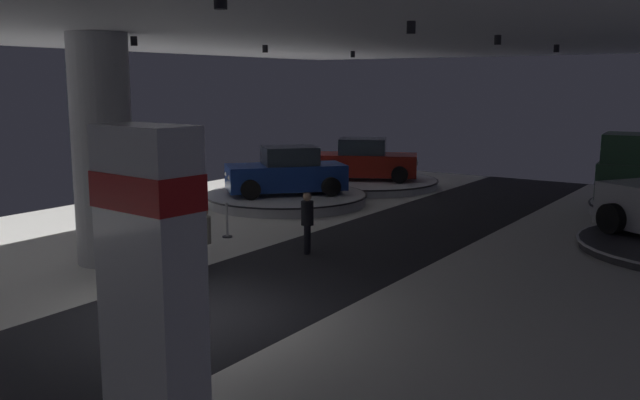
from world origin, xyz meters
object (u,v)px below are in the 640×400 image
(display_car_deep_left, at_px, (365,161))
(visitor_walking_near, at_px, (204,237))
(display_platform_far_left, at_px, (286,198))
(brand_sign_pylon, at_px, (153,312))
(display_platform_deep_left, at_px, (366,183))
(column_left, at_px, (102,150))
(visitor_walking_far, at_px, (307,219))
(display_car_far_left, at_px, (287,173))

(display_car_deep_left, height_order, visitor_walking_near, display_car_deep_left)
(display_platform_far_left, bearing_deg, visitor_walking_near, -64.35)
(brand_sign_pylon, distance_m, display_platform_far_left, 17.96)
(display_platform_deep_left, bearing_deg, display_car_deep_left, -153.73)
(column_left, bearing_deg, visitor_walking_far, 43.39)
(display_platform_deep_left, xyz_separation_m, display_car_deep_left, (-0.03, -0.01, 0.91))
(column_left, relative_size, display_platform_far_left, 0.94)
(brand_sign_pylon, distance_m, visitor_walking_near, 8.57)
(display_platform_far_left, height_order, visitor_walking_far, visitor_walking_far)
(visitor_walking_far, bearing_deg, brand_sign_pylon, -63.51)
(visitor_walking_near, bearing_deg, visitor_walking_far, 75.55)
(display_platform_deep_left, height_order, visitor_walking_near, visitor_walking_near)
(display_car_deep_left, distance_m, visitor_walking_near, 14.21)
(visitor_walking_far, bearing_deg, visitor_walking_near, -104.45)
(display_platform_deep_left, distance_m, display_car_deep_left, 0.91)
(display_car_far_left, relative_size, visitor_walking_near, 2.72)
(column_left, bearing_deg, display_platform_far_left, 98.15)
(display_car_deep_left, bearing_deg, column_left, -86.10)
(display_car_far_left, bearing_deg, display_car_deep_left, 86.56)
(display_platform_far_left, bearing_deg, display_car_deep_left, 86.34)
(display_car_deep_left, bearing_deg, display_platform_far_left, -93.66)
(visitor_walking_far, bearing_deg, display_platform_deep_left, 112.88)
(display_platform_far_left, distance_m, display_car_far_left, 0.93)
(display_platform_far_left, distance_m, visitor_walking_near, 9.54)
(column_left, bearing_deg, display_car_far_left, 98.00)
(display_platform_deep_left, bearing_deg, display_car_far_left, -93.74)
(display_platform_far_left, relative_size, display_platform_deep_left, 0.97)
(brand_sign_pylon, height_order, visitor_walking_near, brand_sign_pylon)
(brand_sign_pylon, bearing_deg, column_left, 143.88)
(column_left, relative_size, display_car_far_left, 1.27)
(column_left, height_order, display_platform_deep_left, column_left)
(display_platform_deep_left, bearing_deg, visitor_walking_far, -67.12)
(column_left, height_order, display_platform_far_left, column_left)
(display_car_far_left, distance_m, display_platform_deep_left, 5.20)
(display_car_far_left, xyz_separation_m, visitor_walking_near, (4.10, -8.60, -0.23))
(column_left, bearing_deg, visitor_walking_near, 8.55)
(display_platform_far_left, xyz_separation_m, visitor_walking_far, (4.88, -5.60, 0.70))
(display_platform_deep_left, relative_size, visitor_walking_far, 3.80)
(display_platform_far_left, bearing_deg, column_left, -81.85)
(column_left, distance_m, visitor_walking_far, 5.28)
(brand_sign_pylon, height_order, display_platform_deep_left, brand_sign_pylon)
(brand_sign_pylon, distance_m, visitor_walking_far, 10.64)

